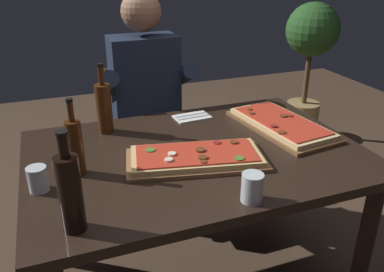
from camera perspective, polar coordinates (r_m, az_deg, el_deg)
name	(u,v)px	position (r m, az deg, el deg)	size (l,w,h in m)	color
dining_table	(196,171)	(1.73, 0.58, -5.02)	(1.40, 0.96, 0.74)	black
pizza_rectangular_front	(196,158)	(1.59, 0.59, -3.11)	(0.60, 0.37, 0.05)	brown
pizza_rectangular_left	(281,124)	(1.95, 12.65, 1.68)	(0.34, 0.58, 0.05)	brown
wine_bottle_dark	(75,146)	(1.53, -16.41, -1.40)	(0.06, 0.06, 0.30)	#47230F
oil_bottle_amber	(70,192)	(1.22, -17.09, -7.64)	(0.07, 0.07, 0.32)	black
vinegar_bottle_green	(104,107)	(1.87, -12.51, 4.07)	(0.07, 0.07, 0.33)	#47230F
tumbler_near_camera	(252,189)	(1.36, 8.61, -7.53)	(0.08, 0.08, 0.10)	silver
tumbler_far_side	(38,180)	(1.50, -21.23, -5.94)	(0.07, 0.07, 0.09)	silver
napkin_cutlery_set	(192,117)	(2.03, 0.00, 2.76)	(0.19, 0.12, 0.01)	white
diner_chair	(144,130)	(2.53, -6.86, 0.81)	(0.44, 0.44, 0.87)	#3D2B1E
seated_diner	(147,98)	(2.33, -6.45, 5.46)	(0.53, 0.41, 1.33)	#23232D
potted_plant_corner	(310,52)	(3.54, 16.57, 11.47)	(0.44, 0.44, 1.16)	tan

